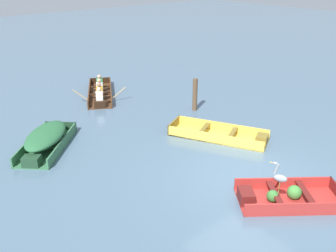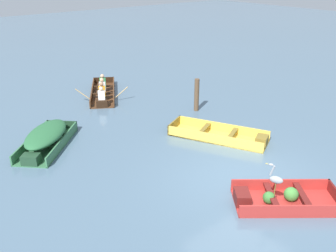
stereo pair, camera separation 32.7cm
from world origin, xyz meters
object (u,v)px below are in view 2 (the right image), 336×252
object	(u,v)px
skiff_yellow_near_moored	(222,136)
skiff_green_mid_moored	(46,137)
dinghy_red_foreground	(281,199)
mooring_post	(197,95)
heron_on_dinghy	(276,179)
rowboat_dark_varnish_with_crew	(103,92)

from	to	relation	value
skiff_yellow_near_moored	skiff_green_mid_moored	size ratio (longest dim) A/B	1.24
dinghy_red_foreground	mooring_post	size ratio (longest dim) A/B	2.08
dinghy_red_foreground	skiff_green_mid_moored	distance (m)	7.54
heron_on_dinghy	dinghy_red_foreground	bearing A→B (deg)	1.97
heron_on_dinghy	mooring_post	size ratio (longest dim) A/B	0.63
heron_on_dinghy	mooring_post	bearing A→B (deg)	63.15
skiff_yellow_near_moored	mooring_post	size ratio (longest dim) A/B	2.60
rowboat_dark_varnish_with_crew	mooring_post	distance (m)	4.48
heron_on_dinghy	skiff_green_mid_moored	bearing A→B (deg)	113.93
heron_on_dinghy	mooring_post	distance (m)	6.90
skiff_yellow_near_moored	mooring_post	world-z (taller)	mooring_post
rowboat_dark_varnish_with_crew	dinghy_red_foreground	bearing A→B (deg)	-93.34
rowboat_dark_varnish_with_crew	mooring_post	size ratio (longest dim) A/B	2.70
rowboat_dark_varnish_with_crew	mooring_post	xyz separation A→B (m)	(2.14, -3.91, 0.45)
skiff_yellow_near_moored	heron_on_dinghy	distance (m)	4.16
skiff_yellow_near_moored	mooring_post	distance (m)	2.86
heron_on_dinghy	skiff_yellow_near_moored	bearing A→B (deg)	61.27
skiff_yellow_near_moored	mooring_post	bearing A→B (deg)	65.89
skiff_yellow_near_moored	skiff_green_mid_moored	xyz separation A→B (m)	(-4.96, 3.17, 0.25)
skiff_green_mid_moored	rowboat_dark_varnish_with_crew	bearing A→B (deg)	39.84
skiff_yellow_near_moored	rowboat_dark_varnish_with_crew	distance (m)	6.55
skiff_green_mid_moored	skiff_yellow_near_moored	bearing A→B (deg)	-32.56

